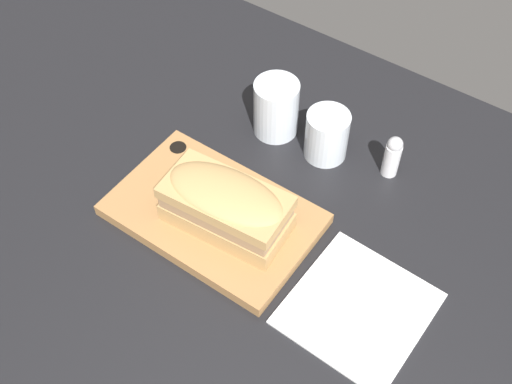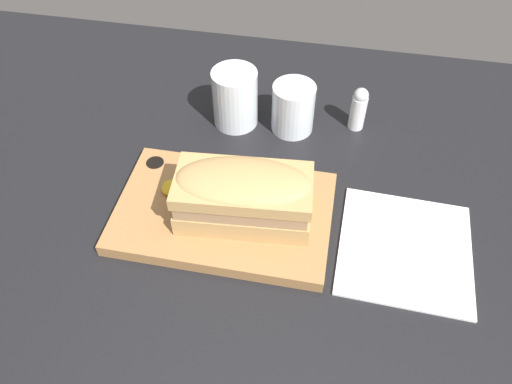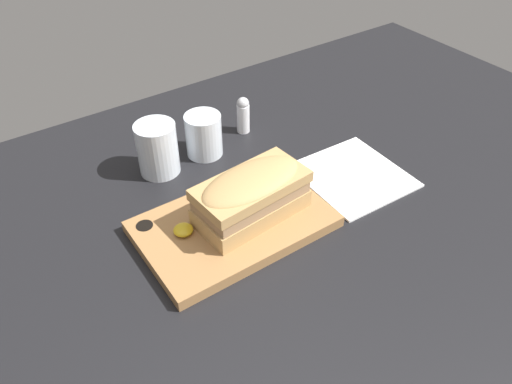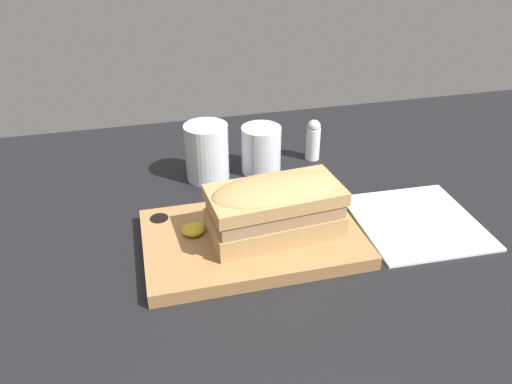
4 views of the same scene
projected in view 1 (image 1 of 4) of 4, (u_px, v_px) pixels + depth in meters
dining_table at (259, 248)px, 92.51cm from camera, size 153.80×92.99×2.00cm
serving_board at (213, 215)px, 93.85cm from camera, size 29.51×18.96×1.96cm
sandwich at (226, 204)px, 88.36cm from camera, size 18.33×10.21×8.07cm
mustard_dollop at (179, 176)px, 96.41cm from camera, size 3.04×3.04×1.22cm
water_glass at (276, 111)px, 102.78cm from camera, size 7.27×7.27×9.62cm
wine_glass at (327, 137)px, 99.85cm from camera, size 6.81×6.81×8.17cm
napkin at (358, 308)px, 85.11cm from camera, size 17.76×18.47×0.40cm
salt_shaker at (392, 156)px, 97.17cm from camera, size 2.54×2.54×7.57cm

